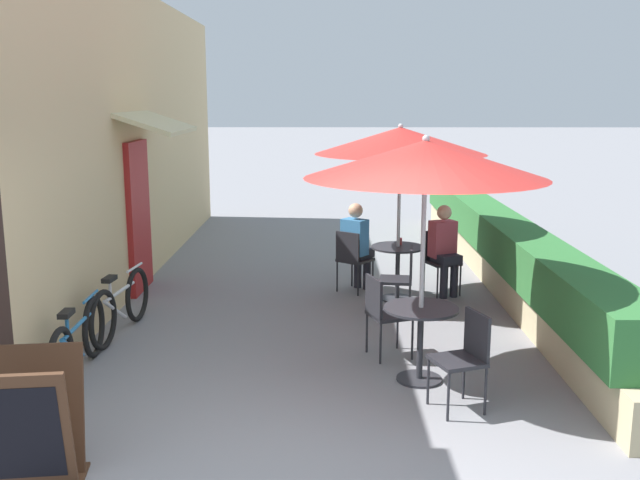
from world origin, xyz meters
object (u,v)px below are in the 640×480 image
at_px(coffee_cup_mid, 399,241).
at_px(seated_patron_mid_back, 357,243).
at_px(patio_umbrella_near, 425,159).
at_px(bicycle_second, 121,305).
at_px(cafe_chair_near_right, 383,310).
at_px(patio_table_mid, 398,263).
at_px(cafe_chair_near_left, 465,352).
at_px(patio_umbrella_mid, 400,141).
at_px(cafe_chair_mid_right, 440,257).
at_px(seated_patron_mid_right, 444,246).
at_px(bicycle_leaning, 78,342).
at_px(cafe_chair_mid_back, 352,256).
at_px(menu_board, 31,423).
at_px(patio_table_near, 420,330).
at_px(cafe_chair_mid_left, 402,275).

bearing_deg(coffee_cup_mid, seated_patron_mid_back, 149.40).
relative_size(patio_umbrella_near, bicycle_second, 1.41).
height_order(cafe_chair_near_right, patio_table_mid, cafe_chair_near_right).
distance_m(cafe_chair_near_left, patio_umbrella_mid, 3.80).
distance_m(cafe_chair_mid_right, seated_patron_mid_right, 0.20).
height_order(patio_table_mid, bicycle_second, bicycle_second).
bearing_deg(cafe_chair_mid_right, seated_patron_mid_back, -28.23).
xyz_separation_m(patio_umbrella_near, cafe_chair_near_left, (0.31, -0.63, -1.62)).
distance_m(cafe_chair_near_right, coffee_cup_mid, 2.34).
height_order(cafe_chair_near_right, bicycle_leaning, cafe_chair_near_right).
height_order(patio_table_mid, cafe_chair_mid_back, cafe_chair_mid_back).
distance_m(bicycle_second, menu_board, 3.27).
height_order(patio_table_near, cafe_chair_near_left, cafe_chair_near_left).
height_order(cafe_chair_mid_left, cafe_chair_mid_back, same).
bearing_deg(seated_patron_mid_right, cafe_chair_mid_right, -90.00).
distance_m(cafe_chair_near_right, cafe_chair_mid_back, 2.55).
xyz_separation_m(cafe_chair_near_left, cafe_chair_mid_back, (-0.85, 3.80, 0.00)).
bearing_deg(patio_umbrella_mid, patio_umbrella_near, -91.15).
bearing_deg(coffee_cup_mid, cafe_chair_near_right, -99.76).
bearing_deg(cafe_chair_mid_left, cafe_chair_mid_right, -23.74).
bearing_deg(cafe_chair_mid_back, seated_patron_mid_back, 90.00).
bearing_deg(bicycle_leaning, patio_umbrella_near, -3.17).
height_order(cafe_chair_near_right, seated_patron_mid_back, seated_patron_mid_back).
bearing_deg(cafe_chair_near_right, seated_patron_mid_right, 137.20).
bearing_deg(patio_table_near, coffee_cup_mid, 88.31).
bearing_deg(cafe_chair_mid_right, seated_patron_mid_right, 90.00).
distance_m(cafe_chair_mid_left, cafe_chair_mid_back, 1.22).
distance_m(cafe_chair_mid_left, bicycle_second, 3.39).
height_order(patio_umbrella_near, cafe_chair_near_left, patio_umbrella_near).
bearing_deg(cafe_chair_mid_left, patio_table_near, -173.65).
xyz_separation_m(patio_table_near, patio_umbrella_mid, (0.06, 2.80, 1.62)).
xyz_separation_m(patio_umbrella_mid, cafe_chair_mid_right, (0.61, 0.34, -1.62)).
bearing_deg(cafe_chair_near_right, menu_board, -65.80).
relative_size(seated_patron_mid_back, bicycle_leaning, 0.75).
xyz_separation_m(cafe_chair_mid_left, bicycle_leaning, (-3.37, -1.99, -0.18)).
bearing_deg(cafe_chair_near_left, bicycle_leaning, 58.77).
distance_m(patio_table_near, patio_table_mid, 2.80).
height_order(seated_patron_mid_right, seated_patron_mid_back, same).
relative_size(patio_umbrella_mid, seated_patron_mid_right, 1.88).
bearing_deg(bicycle_second, menu_board, -78.58).
xyz_separation_m(cafe_chair_mid_back, bicycle_leaning, (-2.78, -3.06, -0.18)).
distance_m(cafe_chair_near_right, bicycle_leaning, 3.07).
xyz_separation_m(patio_table_near, cafe_chair_mid_left, (0.04, 2.10, 0.01)).
relative_size(patio_umbrella_mid, cafe_chair_mid_left, 2.71).
bearing_deg(cafe_chair_near_left, cafe_chair_mid_right, -25.28).
distance_m(patio_table_near, bicycle_leaning, 3.33).
relative_size(patio_table_near, bicycle_leaning, 0.44).
xyz_separation_m(patio_umbrella_mid, seated_patron_mid_right, (0.66, 0.23, -1.45)).
xyz_separation_m(patio_table_near, cafe_chair_mid_right, (0.67, 3.14, 0.01)).
bearing_deg(cafe_chair_near_left, cafe_chair_mid_left, -14.20).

